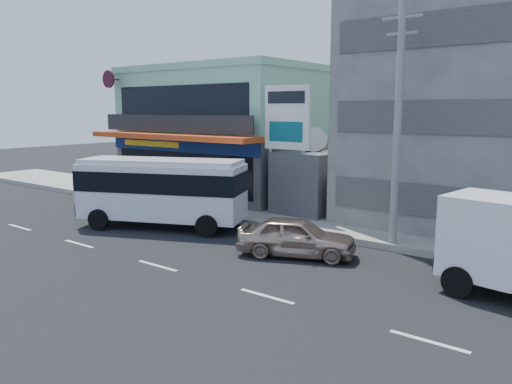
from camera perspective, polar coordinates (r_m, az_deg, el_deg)
ground at (r=18.96m, az=-11.18°, el=-8.29°), size 120.00×120.00×0.00m
sidewalk at (r=23.71m, az=14.97°, el=-4.46°), size 70.00×5.00×0.30m
shop_building at (r=33.73m, az=-2.61°, el=6.52°), size 12.40×11.70×8.00m
gap_structure at (r=27.77m, az=7.55°, el=1.15°), size 3.00×6.00×3.50m
satellite_dish at (r=26.71m, az=6.56°, el=4.79°), size 1.50×1.50×0.15m
billboard at (r=25.38m, az=3.54°, el=7.65°), size 2.60×0.18×6.90m
utility_pole_near at (r=20.73m, az=15.88°, el=7.52°), size 1.60×0.30×10.00m
minibus at (r=24.51m, az=-10.72°, el=0.56°), size 8.36×5.51×3.35m
sedan at (r=19.67m, az=4.66°, el=-5.10°), size 4.98×3.46×1.57m
motorcycle_rider at (r=27.90m, az=-9.60°, el=-1.12°), size 1.61×0.65×2.02m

